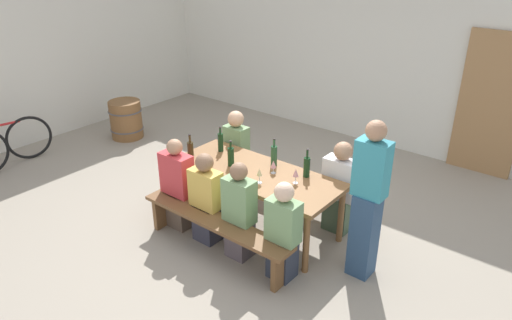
{
  "coord_description": "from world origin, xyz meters",
  "views": [
    {
      "loc": [
        3.11,
        -3.87,
        3.25
      ],
      "look_at": [
        0.0,
        0.0,
        0.9
      ],
      "focal_mm": 33.26,
      "sensor_mm": 36.0,
      "label": 1
    }
  ],
  "objects_px": {
    "seated_guest_far_1": "(340,189)",
    "seated_guest_near_3": "(283,233)",
    "wine_bottle_3": "(231,156)",
    "wine_bottle_4": "(190,149)",
    "bench_near": "(215,227)",
    "seated_guest_near_0": "(178,187)",
    "seated_guest_near_2": "(239,213)",
    "tasting_table": "(256,177)",
    "wooden_door": "(490,105)",
    "seated_guest_far_0": "(236,152)",
    "wine_bottle_1": "(274,155)",
    "wine_glass_1": "(259,173)",
    "wine_bottle_0": "(307,166)",
    "wine_barrel": "(126,119)",
    "wine_glass_2": "(273,165)",
    "wine_bottle_2": "(221,142)",
    "bench_far": "(290,179)",
    "standing_host": "(368,203)",
    "wine_glass_0": "(296,173)",
    "seated_guest_near_1": "(206,200)"
  },
  "relations": [
    {
      "from": "seated_guest_near_3",
      "to": "seated_guest_far_1",
      "type": "distance_m",
      "value": 1.15
    },
    {
      "from": "seated_guest_near_1",
      "to": "wine_glass_2",
      "type": "bearing_deg",
      "value": -34.1
    },
    {
      "from": "tasting_table",
      "to": "seated_guest_near_2",
      "type": "bearing_deg",
      "value": -68.07
    },
    {
      "from": "bench_near",
      "to": "wine_barrel",
      "type": "height_order",
      "value": "wine_barrel"
    },
    {
      "from": "wine_bottle_4",
      "to": "seated_guest_far_0",
      "type": "relative_size",
      "value": 0.27
    },
    {
      "from": "wine_bottle_0",
      "to": "seated_guest_near_2",
      "type": "distance_m",
      "value": 0.95
    },
    {
      "from": "seated_guest_far_1",
      "to": "standing_host",
      "type": "height_order",
      "value": "standing_host"
    },
    {
      "from": "seated_guest_far_0",
      "to": "seated_guest_far_1",
      "type": "relative_size",
      "value": 1.01
    },
    {
      "from": "seated_guest_near_0",
      "to": "seated_guest_near_2",
      "type": "relative_size",
      "value": 1.0
    },
    {
      "from": "wine_bottle_1",
      "to": "wine_glass_1",
      "type": "height_order",
      "value": "wine_bottle_1"
    },
    {
      "from": "wine_bottle_1",
      "to": "wine_bottle_4",
      "type": "height_order",
      "value": "wine_bottle_1"
    },
    {
      "from": "bench_far",
      "to": "wine_glass_2",
      "type": "xyz_separation_m",
      "value": [
        0.18,
        -0.63,
        0.51
      ]
    },
    {
      "from": "bench_near",
      "to": "wine_barrel",
      "type": "distance_m",
      "value": 3.89
    },
    {
      "from": "bench_near",
      "to": "seated_guest_far_0",
      "type": "bearing_deg",
      "value": 121.87
    },
    {
      "from": "wine_bottle_3",
      "to": "wine_bottle_4",
      "type": "relative_size",
      "value": 1.05
    },
    {
      "from": "wooden_door",
      "to": "wine_bottle_0",
      "type": "distance_m",
      "value": 3.24
    },
    {
      "from": "wine_bottle_2",
      "to": "seated_guest_near_0",
      "type": "distance_m",
      "value": 0.82
    },
    {
      "from": "wine_bottle_1",
      "to": "wine_glass_1",
      "type": "bearing_deg",
      "value": -72.66
    },
    {
      "from": "wine_bottle_2",
      "to": "wine_bottle_0",
      "type": "bearing_deg",
      "value": 4.11
    },
    {
      "from": "tasting_table",
      "to": "wine_glass_2",
      "type": "distance_m",
      "value": 0.28
    },
    {
      "from": "tasting_table",
      "to": "seated_guest_far_1",
      "type": "xyz_separation_m",
      "value": [
        0.81,
        0.57,
        -0.13
      ]
    },
    {
      "from": "wine_glass_1",
      "to": "wine_barrel",
      "type": "height_order",
      "value": "wine_glass_1"
    },
    {
      "from": "bench_far",
      "to": "wine_bottle_4",
      "type": "bearing_deg",
      "value": -133.76
    },
    {
      "from": "wine_bottle_0",
      "to": "wine_bottle_2",
      "type": "height_order",
      "value": "wine_bottle_0"
    },
    {
      "from": "seated_guest_near_0",
      "to": "seated_guest_far_0",
      "type": "distance_m",
      "value": 1.15
    },
    {
      "from": "wine_bottle_0",
      "to": "wine_bottle_4",
      "type": "relative_size",
      "value": 1.12
    },
    {
      "from": "wine_bottle_3",
      "to": "wine_glass_0",
      "type": "distance_m",
      "value": 0.87
    },
    {
      "from": "bench_near",
      "to": "wine_glass_2",
      "type": "relative_size",
      "value": 12.19
    },
    {
      "from": "seated_guest_near_3",
      "to": "tasting_table",
      "type": "bearing_deg",
      "value": 54.75
    },
    {
      "from": "bench_far",
      "to": "seated_guest_far_1",
      "type": "xyz_separation_m",
      "value": [
        0.81,
        -0.15,
        0.19
      ]
    },
    {
      "from": "seated_guest_near_2",
      "to": "seated_guest_far_0",
      "type": "distance_m",
      "value": 1.54
    },
    {
      "from": "wine_bottle_1",
      "to": "wine_barrel",
      "type": "bearing_deg",
      "value": 171.64
    },
    {
      "from": "wine_barrel",
      "to": "wine_bottle_4",
      "type": "bearing_deg",
      "value": -20.37
    },
    {
      "from": "wine_glass_2",
      "to": "seated_guest_far_1",
      "type": "height_order",
      "value": "seated_guest_far_1"
    },
    {
      "from": "wine_bottle_2",
      "to": "seated_guest_near_0",
      "type": "xyz_separation_m",
      "value": [
        -0.02,
        -0.75,
        -0.34
      ]
    },
    {
      "from": "wine_bottle_4",
      "to": "wine_glass_1",
      "type": "xyz_separation_m",
      "value": [
        1.09,
        0.0,
        0.02
      ]
    },
    {
      "from": "wine_glass_2",
      "to": "seated_guest_far_1",
      "type": "distance_m",
      "value": 0.85
    },
    {
      "from": "wine_glass_1",
      "to": "bench_far",
      "type": "bearing_deg",
      "value": 102.59
    },
    {
      "from": "seated_guest_far_1",
      "to": "seated_guest_near_3",
      "type": "bearing_deg",
      "value": -0.03
    },
    {
      "from": "seated_guest_near_1",
      "to": "bench_far",
      "type": "bearing_deg",
      "value": -11.65
    },
    {
      "from": "wooden_door",
      "to": "wine_barrel",
      "type": "bearing_deg",
      "value": -154.6
    },
    {
      "from": "wooden_door",
      "to": "seated_guest_far_0",
      "type": "distance_m",
      "value": 3.71
    },
    {
      "from": "bench_near",
      "to": "seated_guest_near_0",
      "type": "bearing_deg",
      "value": 168.56
    },
    {
      "from": "wine_bottle_1",
      "to": "seated_guest_near_1",
      "type": "height_order",
      "value": "seated_guest_near_1"
    },
    {
      "from": "wooden_door",
      "to": "seated_guest_near_0",
      "type": "distance_m",
      "value": 4.59
    },
    {
      "from": "wine_glass_1",
      "to": "wooden_door",
      "type": "bearing_deg",
      "value": 67.17
    },
    {
      "from": "standing_host",
      "to": "wooden_door",
      "type": "bearing_deg",
      "value": -94.31
    },
    {
      "from": "wine_glass_0",
      "to": "wine_glass_1",
      "type": "height_order",
      "value": "wine_glass_1"
    },
    {
      "from": "wooden_door",
      "to": "wine_bottle_0",
      "type": "height_order",
      "value": "wooden_door"
    },
    {
      "from": "bench_near",
      "to": "bench_far",
      "type": "xyz_separation_m",
      "value": [
        0.0,
        1.45,
        0.0
      ]
    }
  ]
}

